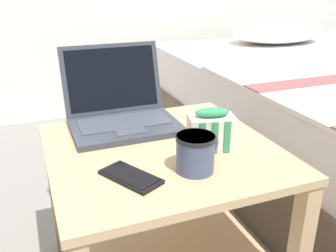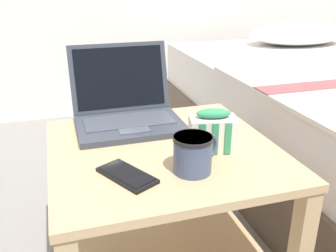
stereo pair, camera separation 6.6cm
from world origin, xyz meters
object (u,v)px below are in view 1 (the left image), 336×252
Objects in this scene: mug_front_left at (196,151)px; cell_phone at (131,177)px; snack_bag at (211,130)px; laptop at (121,110)px.

cell_phone is (-0.16, 0.02, -0.05)m from mug_front_left.
mug_front_left is 0.17m from cell_phone.
mug_front_left is at bearing -133.02° from snack_bag.
snack_bag reaches higher than mug_front_left.
mug_front_left is 0.13m from snack_bag.
laptop is 0.37m from mug_front_left.
mug_front_left is at bearing -75.88° from laptop.
cell_phone is at bearing -101.40° from laptop.
snack_bag is at bearing 17.83° from cell_phone.
laptop is 1.94× the size of cell_phone.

